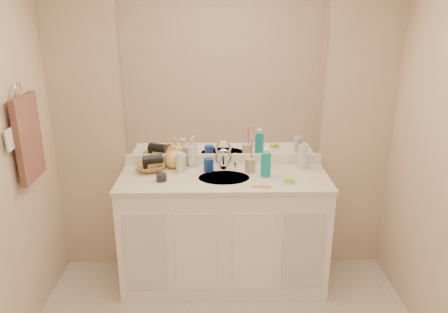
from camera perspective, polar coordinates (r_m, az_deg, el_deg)
wall_back at (r=3.32m, az=-0.09°, el=4.30°), size 2.60×0.02×2.40m
vanity_cabinet at (r=3.35m, az=-0.01°, el=-9.86°), size 1.50×0.55×0.85m
countertop at (r=3.16m, az=-0.01°, el=-2.87°), size 1.52×0.57×0.03m
backsplash at (r=3.38m, az=-0.09°, el=-0.35°), size 1.52×0.03×0.08m
sink_basin at (r=3.14m, az=-0.01°, el=-2.96°), size 0.37×0.37×0.02m
faucet at (r=3.28m, az=-0.06°, el=-0.69°), size 0.02×0.02×0.11m
mirror at (r=3.24m, az=-0.09°, el=10.44°), size 1.48×0.01×1.20m
blue_mug at (r=3.24m, az=-2.02°, el=-1.09°), size 0.09×0.09×0.10m
tan_cup at (r=3.23m, az=3.42°, el=-1.15°), size 0.10×0.10×0.10m
toothbrush at (r=3.20m, az=3.64°, el=0.50°), size 0.01×0.04×0.21m
mouthwash_bottle at (r=3.15m, az=5.49°, el=-1.07°), size 0.09×0.09×0.17m
clear_pump_bottle at (r=3.34m, az=10.25°, el=-0.03°), size 0.08×0.08×0.18m
soap_dish at (r=3.07m, az=8.45°, el=-3.36°), size 0.09×0.07×0.01m
green_soap at (r=3.06m, az=8.47°, el=-3.03°), size 0.08×0.07×0.02m
orange_comb at (r=2.99m, az=4.87°, el=-3.95°), size 0.13×0.05×0.01m
dark_jar at (r=3.10m, az=-8.17°, el=-2.72°), size 0.10×0.10×0.05m
extra_white_bottle at (r=3.22m, az=-5.77°, el=-0.81°), size 0.05×0.05×0.15m
soap_bottle_white at (r=3.33m, az=-4.18°, el=0.50°), size 0.11×0.11×0.21m
soap_bottle_cream at (r=3.29m, az=-5.68°, el=-0.21°), size 0.08×0.08×0.17m
soap_bottle_yellow at (r=3.33m, az=-6.63°, el=0.16°), size 0.17×0.17×0.19m
wicker_basket at (r=3.30m, az=-9.57°, el=-1.41°), size 0.25×0.25×0.05m
hair_dryer at (r=3.28m, az=-9.29°, el=-0.36°), size 0.16×0.11×0.07m
towel_ring at (r=2.99m, az=-25.33°, el=7.69°), size 0.01×0.11×0.11m
hand_towel at (r=3.04m, az=-24.19°, el=2.19°), size 0.04×0.32×0.55m
switch_plate at (r=2.87m, az=-26.22°, el=1.95°), size 0.01×0.08×0.13m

